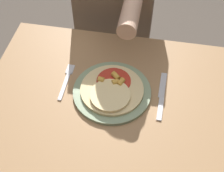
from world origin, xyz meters
The scene contains 6 objects.
dining_table centered at (0.00, 0.00, 0.62)m, with size 1.04×0.76×0.75m.
plate centered at (-0.05, 0.06, 0.75)m, with size 0.29×0.29×0.01m.
pizza centered at (-0.04, 0.05, 0.77)m, with size 0.23×0.23×0.04m.
fork centered at (-0.23, 0.09, 0.75)m, with size 0.03×0.18×0.00m.
knife centered at (0.14, 0.07, 0.75)m, with size 0.03×0.22×0.00m.
person_diner centered at (-0.12, 0.58, 0.75)m, with size 0.36×0.52×1.27m.
Camera 1 is at (0.08, -0.63, 1.66)m, focal length 50.00 mm.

